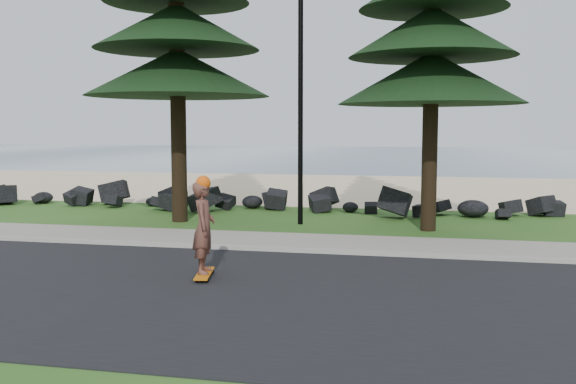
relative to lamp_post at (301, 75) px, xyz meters
name	(u,v)px	position (x,y,z in m)	size (l,w,h in m)	color
ground	(274,244)	(0.00, -3.20, -4.13)	(160.00, 160.00, 0.00)	#2A5A1C
road	(210,292)	(0.00, -7.70, -4.12)	(160.00, 7.00, 0.02)	black
kerb	(264,249)	(0.00, -4.10, -4.08)	(160.00, 0.20, 0.10)	#9E9A8E
sidewalk	(276,241)	(0.00, -3.00, -4.09)	(160.00, 2.00, 0.08)	gray
beach_sand	(348,188)	(0.00, 11.30, -4.13)	(160.00, 15.00, 0.01)	beige
ocean	(391,155)	(0.00, 47.80, -4.13)	(160.00, 58.00, 0.01)	#354965
seawall_boulders	(315,213)	(0.00, 2.40, -4.13)	(60.00, 2.40, 1.10)	black
lamp_post	(301,75)	(0.00, 0.00, 0.00)	(0.25, 0.14, 8.14)	black
skateboarder	(204,228)	(-0.42, -6.80, -3.21)	(0.50, 1.01, 1.83)	#C7660B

